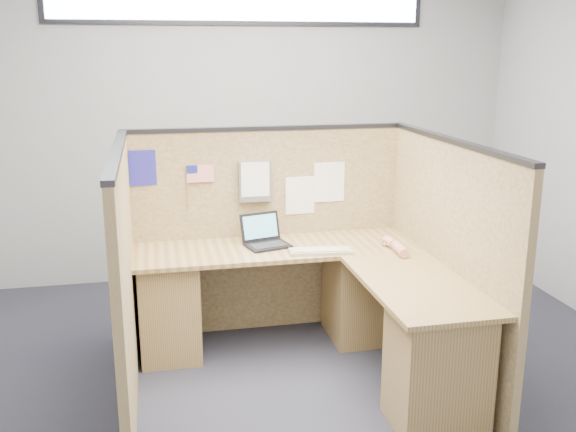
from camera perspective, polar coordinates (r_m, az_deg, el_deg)
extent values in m
plane|color=black|center=(4.14, 0.87, -15.20)|extent=(5.00, 5.00, 0.00)
plane|color=#AAACAF|center=(5.85, -4.09, 8.08)|extent=(5.00, 0.00, 5.00)
plane|color=#AAACAF|center=(1.63, 19.41, -9.95)|extent=(5.00, 0.00, 5.00)
cube|color=#232328|center=(5.81, -4.27, 18.40)|extent=(3.30, 0.02, 0.38)
cube|color=white|center=(5.79, -4.24, 18.42)|extent=(3.20, 0.01, 0.30)
cube|color=brown|center=(4.76, -1.81, -1.38)|extent=(2.05, 0.05, 1.50)
cube|color=#232328|center=(4.61, -1.88, 7.81)|extent=(2.05, 0.06, 0.03)
cube|color=brown|center=(3.83, -14.24, -5.80)|extent=(0.05, 1.80, 1.50)
cube|color=#232328|center=(3.65, -14.98, 5.55)|extent=(0.06, 1.80, 0.03)
cube|color=brown|center=(4.24, 13.91, -3.82)|extent=(0.05, 1.80, 1.50)
cube|color=#232328|center=(4.07, 14.57, 6.47)|extent=(0.06, 1.80, 0.03)
cube|color=brown|center=(4.46, -1.05, -2.93)|extent=(1.95, 0.60, 0.03)
cube|color=brown|center=(3.86, 11.45, -6.05)|extent=(0.60, 1.15, 0.03)
cube|color=brown|center=(4.51, -10.51, -7.91)|extent=(0.40, 0.50, 0.70)
cube|color=brown|center=(4.73, 6.17, -6.68)|extent=(0.40, 0.50, 0.70)
cube|color=brown|center=(3.74, 13.15, -12.95)|extent=(0.50, 0.40, 0.70)
cube|color=black|center=(4.45, -1.79, -2.65)|extent=(0.33, 0.28, 0.02)
cube|color=black|center=(4.55, -2.10, -0.90)|extent=(0.30, 0.13, 0.20)
cube|color=teal|center=(4.55, -2.08, -0.93)|extent=(0.26, 0.11, 0.16)
cube|color=gray|center=(4.32, 2.91, -3.16)|extent=(0.43, 0.19, 0.02)
cube|color=silver|center=(4.32, 2.91, -2.98)|extent=(0.39, 0.16, 0.01)
ellipsoid|color=silver|center=(4.53, 8.88, -2.37)|extent=(0.10, 0.06, 0.04)
ellipsoid|color=tan|center=(4.52, 8.91, -2.09)|extent=(0.08, 0.10, 0.05)
cylinder|color=tan|center=(4.48, 9.17, -2.43)|extent=(0.06, 0.05, 0.06)
cylinder|color=tan|center=(4.37, 9.90, -2.90)|extent=(0.09, 0.24, 0.07)
cube|color=navy|center=(4.54, -12.81, 4.18)|extent=(0.18, 0.01, 0.25)
cylinder|color=olive|center=(4.57, -8.94, 2.42)|extent=(0.01, 0.01, 0.33)
cube|color=red|center=(4.55, -7.81, 3.76)|extent=(0.19, 0.00, 0.12)
cube|color=navy|center=(4.54, -8.53, 4.13)|extent=(0.08, 0.00, 0.06)
cube|color=slate|center=(4.59, -2.97, 3.10)|extent=(0.23, 0.05, 0.29)
cube|color=white|center=(4.57, -2.92, 3.27)|extent=(0.20, 0.01, 0.25)
cube|color=white|center=(4.71, 1.08, 1.85)|extent=(0.22, 0.01, 0.28)
cube|color=white|center=(4.74, 3.69, 3.03)|extent=(0.23, 0.01, 0.29)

